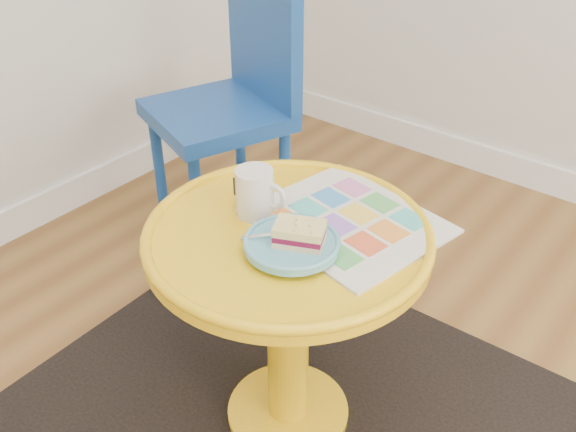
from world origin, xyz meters
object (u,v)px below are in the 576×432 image
Objects in this scene: chair at (236,94)px; side_table at (288,292)px; newspaper at (347,221)px; plate at (292,244)px; mug at (256,192)px.

side_table is at bearing -20.20° from chair.
side_table is 0.66× the size of chair.
chair is 2.45× the size of newspaper.
chair is at bearing 139.86° from side_table.
side_table is at bearing 134.63° from plate.
newspaper is at bearing 81.02° from plate.
side_table is at bearing -113.86° from newspaper.
chair is (-0.67, 0.56, 0.11)m from side_table.
side_table is 3.17× the size of plate.
plate is (-0.03, -0.16, 0.02)m from newspaper.
plate reaches higher than newspaper.
side_table is 1.62× the size of newspaper.
side_table is 0.19m from plate.
mug is at bearing 157.18° from plate.
mug is 0.61× the size of plate.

